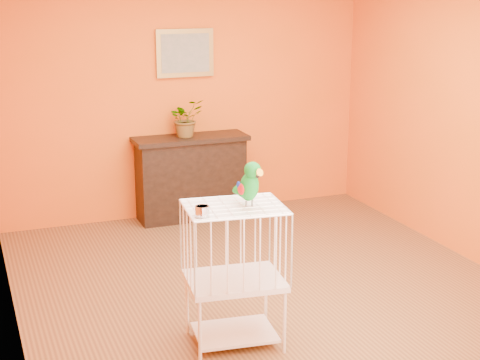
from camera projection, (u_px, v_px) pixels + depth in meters
name	position (u px, v px, depth m)	size (l,w,h in m)	color
ground	(267.00, 288.00, 6.13)	(4.50, 4.50, 0.00)	brown
room_shell	(269.00, 100.00, 5.71)	(4.50, 4.50, 4.50)	orange
console_cabinet	(191.00, 178.00, 7.84)	(1.21, 0.43, 0.90)	black
potted_plant	(185.00, 122.00, 7.68)	(0.35, 0.39, 0.31)	#26722D
framed_picture	(185.00, 53.00, 7.67)	(0.62, 0.04, 0.50)	#A5873B
birdcage	(235.00, 274.00, 5.06)	(0.71, 0.58, 1.01)	white
feed_cup	(202.00, 211.00, 4.71)	(0.09, 0.09, 0.07)	silver
parrot	(249.00, 183.00, 4.89)	(0.17, 0.29, 0.32)	#59544C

